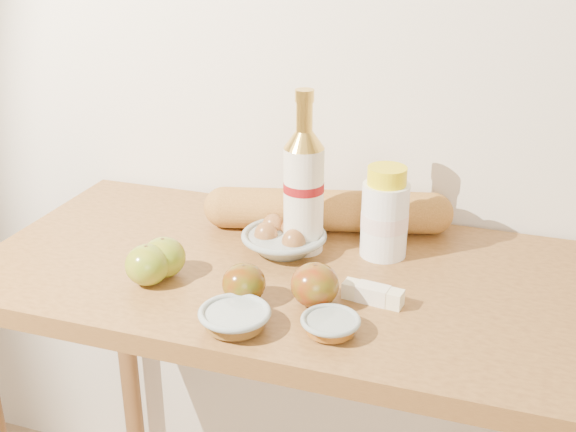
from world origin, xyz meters
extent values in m
cube|color=silver|center=(0.00, 1.51, 1.30)|extent=(3.50, 0.02, 2.60)
cube|color=#A06C33|center=(0.00, 1.18, 0.88)|extent=(1.20, 0.60, 0.04)
cylinder|color=brown|center=(-0.55, 1.43, 0.43)|extent=(0.05, 0.05, 0.86)
cylinder|color=beige|center=(-0.01, 1.26, 1.01)|extent=(0.09, 0.09, 0.21)
cylinder|color=maroon|center=(-0.01, 1.26, 1.03)|extent=(0.09, 0.09, 0.02)
cone|color=gold|center=(-0.01, 1.26, 1.13)|extent=(0.09, 0.09, 0.03)
cylinder|color=gold|center=(-0.01, 1.26, 1.17)|extent=(0.03, 0.03, 0.06)
cylinder|color=gold|center=(-0.01, 1.26, 1.21)|extent=(0.04, 0.04, 0.02)
cylinder|color=white|center=(0.15, 1.29, 0.97)|extent=(0.09, 0.09, 0.15)
cylinder|color=silver|center=(0.15, 1.29, 0.97)|extent=(0.10, 0.10, 0.03)
cylinder|color=yellow|center=(0.15, 1.29, 1.06)|extent=(0.08, 0.08, 0.03)
torus|color=#929F9A|center=(-0.04, 1.25, 0.93)|extent=(0.20, 0.20, 0.01)
ellipsoid|color=brown|center=(-0.08, 1.24, 0.93)|extent=(0.06, 0.06, 0.06)
ellipsoid|color=brown|center=(-0.01, 1.22, 0.93)|extent=(0.06, 0.06, 0.06)
ellipsoid|color=brown|center=(-0.03, 1.28, 0.93)|extent=(0.06, 0.06, 0.06)
ellipsoid|color=brown|center=(-0.07, 1.28, 0.93)|extent=(0.06, 0.06, 0.06)
ellipsoid|color=brown|center=(0.01, 1.26, 0.93)|extent=(0.06, 0.06, 0.06)
cylinder|color=#C3883B|center=(0.01, 1.37, 0.94)|extent=(0.44, 0.19, 0.09)
sphere|color=#C3883B|center=(-0.20, 1.32, 0.94)|extent=(0.11, 0.11, 0.09)
sphere|color=#C3883B|center=(0.22, 1.42, 0.94)|extent=(0.11, 0.11, 0.09)
ellipsoid|color=olive|center=(-0.22, 1.08, 0.94)|extent=(0.09, 0.09, 0.07)
cylinder|color=#4E311A|center=(-0.22, 1.08, 0.97)|extent=(0.01, 0.01, 0.01)
ellipsoid|color=maroon|center=(-0.04, 1.04, 0.93)|extent=(0.09, 0.09, 0.07)
cylinder|color=#473217|center=(-0.04, 1.04, 0.96)|extent=(0.01, 0.01, 0.01)
ellipsoid|color=#96080C|center=(0.08, 1.06, 0.94)|extent=(0.09, 0.09, 0.08)
cylinder|color=#52331B|center=(0.08, 1.06, 0.97)|extent=(0.01, 0.01, 0.01)
torus|color=#97A5A1|center=(-0.02, 0.95, 0.93)|extent=(0.14, 0.14, 0.01)
cylinder|color=brown|center=(-0.02, 0.95, 0.92)|extent=(0.11, 0.11, 0.02)
torus|color=#8F9C96|center=(0.13, 0.99, 0.92)|extent=(0.11, 0.11, 0.01)
cylinder|color=brown|center=(0.13, 0.99, 0.91)|extent=(0.09, 0.09, 0.02)
cube|color=#F4EBBD|center=(0.17, 1.11, 0.91)|extent=(0.11, 0.04, 0.03)
cube|color=#F1E6CC|center=(0.17, 1.11, 0.91)|extent=(0.06, 0.04, 0.03)
ellipsoid|color=olive|center=(-0.23, 1.04, 0.94)|extent=(0.09, 0.09, 0.07)
cylinder|color=#4E311A|center=(-0.23, 1.04, 0.97)|extent=(0.01, 0.01, 0.01)
camera|label=1|loc=(0.38, 0.03, 1.54)|focal=45.00mm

